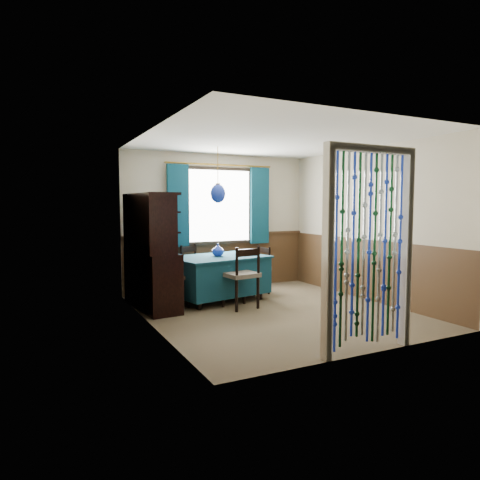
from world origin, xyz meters
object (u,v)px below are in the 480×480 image
dining_table (218,275)px  chair_far (194,268)px  vase_sideboard (149,243)px  chair_near (242,275)px  chair_right (258,268)px  bowl_shelf (159,229)px  chair_left (171,277)px  pendant_lamp (218,193)px  vase_table (218,250)px  sideboard (151,269)px

dining_table → chair_far: bearing=93.9°
dining_table → vase_sideboard: size_ratio=9.14×
chair_near → chair_right: size_ratio=1.14×
bowl_shelf → vase_sideboard: 0.59m
chair_left → bowl_shelf: size_ratio=3.85×
pendant_lamp → bowl_shelf: size_ratio=3.98×
chair_right → vase_table: 0.93m
chair_far → chair_left: bearing=24.4°
dining_table → vase_sideboard: 1.22m
dining_table → pendant_lamp: bearing=-86.9°
pendant_lamp → vase_table: size_ratio=4.73×
dining_table → chair_left: 0.85m
dining_table → chair_far: (-0.17, 0.65, 0.04)m
sideboard → chair_right: bearing=2.0°
chair_right → sideboard: size_ratio=0.48×
chair_right → pendant_lamp: (-0.85, -0.20, 1.31)m
chair_near → pendant_lamp: size_ratio=1.05×
dining_table → vase_sideboard: vase_sideboard is taller
chair_left → vase_sideboard: 0.68m
dining_table → bowl_shelf: (-1.06, -0.26, 0.79)m
chair_far → vase_sideboard: size_ratio=4.67×
dining_table → chair_far: 0.67m
chair_far → pendant_lamp: bearing=79.5°
dining_table → bowl_shelf: size_ratio=7.42×
pendant_lamp → vase_table: bearing=72.0°
vase_sideboard → chair_far: bearing=23.1°
chair_near → sideboard: bearing=145.4°
vase_table → dining_table: bearing=-108.0°
dining_table → vase_sideboard: (-1.06, 0.27, 0.54)m
chair_far → chair_left: chair_left is taller
dining_table → vase_table: (0.01, 0.04, 0.40)m
chair_left → vase_table: vase_table is taller
sideboard → vase_table: (1.14, 0.08, 0.22)m
vase_table → chair_near: bearing=-83.2°
chair_right → bowl_shelf: bowl_shelf is taller
dining_table → vase_table: size_ratio=8.84×
bowl_shelf → chair_right: bearing=13.8°
dining_table → chair_right: bearing=2.6°
vase_sideboard → bowl_shelf: bearing=-90.0°
chair_left → chair_right: (1.69, 0.34, -0.02)m
chair_near → pendant_lamp: (-0.10, 0.66, 1.25)m
chair_near → chair_right: chair_near is taller
chair_left → sideboard: size_ratio=0.50×
chair_right → dining_table: bearing=97.5°
chair_far → vase_table: size_ratio=4.52×
vase_table → bowl_shelf: 1.19m
chair_far → bowl_shelf: (-0.89, -0.91, 0.76)m
pendant_lamp → chair_left: bearing=-170.9°
pendant_lamp → chair_near: bearing=-81.7°
dining_table → sideboard: sideboard is taller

